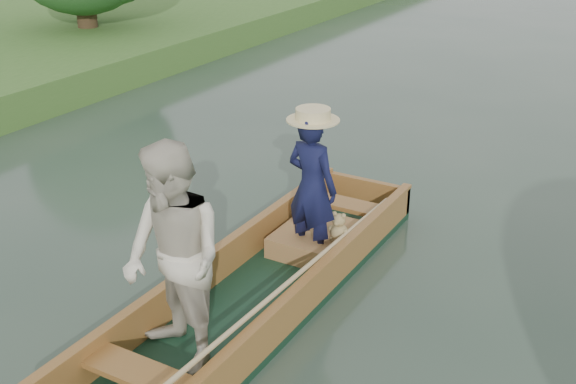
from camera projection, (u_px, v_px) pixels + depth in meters
The scene contains 2 objects.
ground at pixel (256, 306), 6.80m from camera, with size 120.00×120.00×0.00m, color #283D30.
punt at pixel (237, 257), 6.30m from camera, with size 1.15×5.00×1.96m.
Camera 1 is at (3.15, -4.86, 3.74)m, focal length 45.00 mm.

